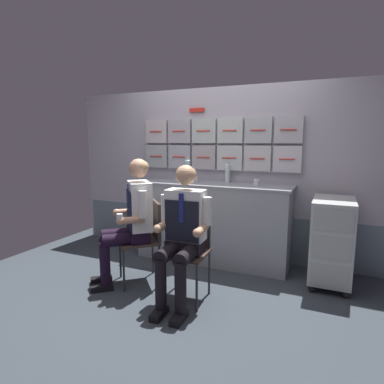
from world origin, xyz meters
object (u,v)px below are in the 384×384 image
crew_member_left (132,215)px  water_bottle_short (188,171)px  folding_chair_left (148,232)px  coffee_cup_white (257,182)px  crew_member_right (182,229)px  folding_chair_right (189,242)px  service_trolley (332,239)px

crew_member_left → water_bottle_short: bearing=70.0°
folding_chair_left → coffee_cup_white: size_ratio=12.76×
water_bottle_short → crew_member_right: bearing=-68.1°
folding_chair_left → crew_member_left: 0.25m
folding_chair_right → crew_member_right: size_ratio=0.68×
water_bottle_short → folding_chair_left: bearing=-103.7°
crew_member_right → coffee_cup_white: (0.40, 1.18, 0.31)m
service_trolley → crew_member_right: crew_member_right is taller
service_trolley → folding_chair_right: size_ratio=1.05×
water_bottle_short → coffee_cup_white: 0.82m
coffee_cup_white → crew_member_right: bearing=-108.7°
water_bottle_short → folding_chair_right: bearing=-64.7°
crew_member_left → crew_member_right: 0.68m
service_trolley → folding_chair_right: service_trolley is taller
crew_member_left → water_bottle_short: crew_member_left is taller
service_trolley → folding_chair_right: (-1.25, -0.82, 0.05)m
crew_member_left → coffee_cup_white: bearing=43.6°
crew_member_right → water_bottle_short: bearing=111.9°
folding_chair_left → crew_member_right: size_ratio=0.68×
folding_chair_left → water_bottle_short: water_bottle_short is taller
coffee_cup_white → folding_chair_right: bearing=-111.9°
service_trolley → folding_chair_left: 1.92m
service_trolley → folding_chair_left: bearing=-158.4°
crew_member_left → water_bottle_short: size_ratio=4.10×
folding_chair_right → folding_chair_left: bearing=167.6°
folding_chair_right → crew_member_right: crew_member_right is taller
folding_chair_right → crew_member_right: bearing=-86.7°
folding_chair_right → water_bottle_short: size_ratio=2.70×
service_trolley → crew_member_left: size_ratio=0.69×
water_bottle_short → service_trolley: bearing=1.5°
service_trolley → crew_member_left: (-1.90, -0.81, 0.25)m
service_trolley → water_bottle_short: bearing=-178.5°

